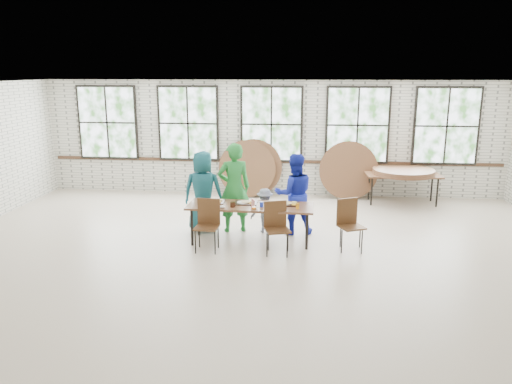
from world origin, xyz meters
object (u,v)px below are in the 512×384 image
dining_table (250,208)px  chair_near_right (276,223)px  chair_near_left (208,220)px  storage_table (403,176)px

dining_table → chair_near_right: size_ratio=2.55×
chair_near_left → storage_table: bearing=44.7°
dining_table → chair_near_left: size_ratio=2.55×
chair_near_right → storage_table: (2.91, 3.76, 0.13)m
chair_near_left → storage_table: 5.60m
chair_near_right → storage_table: chair_near_right is taller
chair_near_right → storage_table: bearing=34.3°
dining_table → chair_near_right: chair_near_right is taller
dining_table → chair_near_left: (-0.74, -0.46, -0.13)m
dining_table → storage_table: bearing=45.2°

